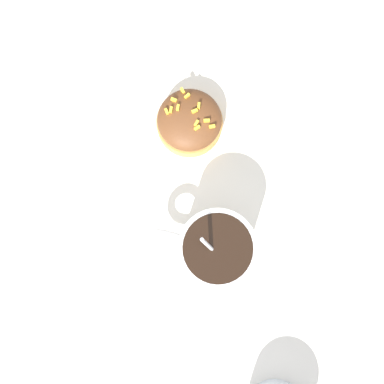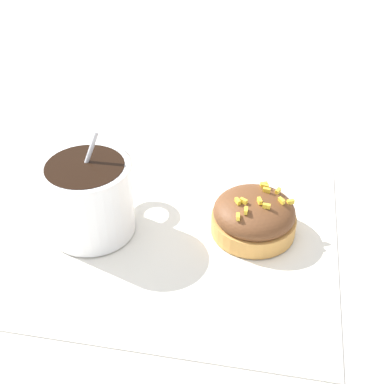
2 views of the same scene
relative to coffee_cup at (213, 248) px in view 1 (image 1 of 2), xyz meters
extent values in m
plane|color=silver|center=(-0.08, 0.00, -0.04)|extent=(3.00, 3.00, 0.00)
cube|color=white|center=(-0.08, 0.00, -0.04)|extent=(0.34, 0.31, 0.00)
cylinder|color=white|center=(0.00, 0.00, 0.00)|extent=(0.08, 0.08, 0.07)
cylinder|color=black|center=(0.00, 0.00, 0.03)|extent=(0.07, 0.07, 0.01)
torus|color=white|center=(-0.02, -0.04, 0.00)|extent=(0.03, 0.04, 0.04)
ellipsoid|color=silver|center=(-0.02, -0.01, -0.03)|extent=(0.03, 0.03, 0.01)
cylinder|color=silver|center=(0.01, 0.01, 0.02)|extent=(0.04, 0.03, 0.09)
cylinder|color=#D19347|center=(-0.15, 0.00, -0.03)|extent=(0.08, 0.08, 0.02)
ellipsoid|color=brown|center=(-0.15, 0.00, -0.02)|extent=(0.08, 0.08, 0.03)
cube|color=yellow|center=(-0.18, 0.00, 0.00)|extent=(0.01, 0.01, 0.00)
cube|color=yellow|center=(-0.14, 0.00, 0.00)|extent=(0.01, 0.01, 0.00)
cube|color=yellow|center=(-0.18, -0.02, 0.00)|extent=(0.01, 0.01, 0.00)
cube|color=yellow|center=(-0.14, 0.02, 0.00)|extent=(0.00, 0.01, 0.00)
cube|color=yellow|center=(-0.17, -0.02, 0.00)|extent=(0.01, 0.01, 0.00)
cube|color=yellow|center=(-0.16, 0.01, 0.00)|extent=(0.01, 0.00, 0.00)
cube|color=yellow|center=(-0.14, 0.01, 0.00)|extent=(0.01, 0.01, 0.00)
cube|color=yellow|center=(-0.16, -0.03, 0.00)|extent=(0.01, 0.00, 0.00)
cube|color=yellow|center=(-0.16, -0.02, 0.00)|extent=(0.01, 0.01, 0.00)
cube|color=yellow|center=(-0.19, -0.01, -0.01)|extent=(0.01, 0.01, 0.00)
cube|color=yellow|center=(-0.16, 0.00, 0.00)|extent=(0.00, 0.01, 0.00)
cube|color=yellow|center=(-0.15, 0.02, 0.00)|extent=(0.00, 0.01, 0.00)
camera|label=1|loc=(0.00, -0.02, 0.42)|focal=35.00mm
camera|label=2|loc=(-0.12, 0.39, 0.30)|focal=50.00mm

